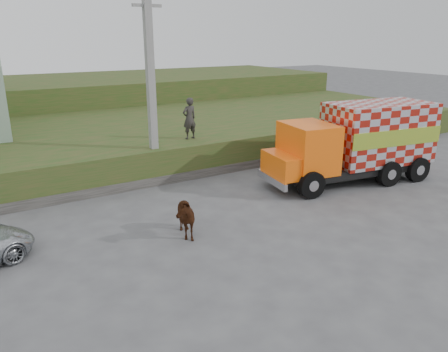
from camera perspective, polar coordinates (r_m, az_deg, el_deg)
ground at (r=15.91m, az=0.94°, el=-4.63°), size 120.00×120.00×0.00m
embankment at (r=24.34m, az=-11.78°, el=4.84°), size 40.00×12.00×1.50m
embankment_far at (r=35.59m, az=-18.63°, el=9.56°), size 40.00×12.00×3.00m
retaining_strip at (r=18.57m, az=-11.29°, el=-0.97°), size 16.00×0.50×0.40m
utility_pole at (r=18.45m, az=-9.52°, el=11.38°), size 1.20×0.30×8.00m
cargo_truck at (r=19.66m, az=17.16°, el=4.26°), size 7.79×3.60×3.35m
cow at (r=13.87m, az=-5.51°, el=-5.18°), size 1.03×1.71×1.35m
pedestrian at (r=20.28m, az=-4.55°, el=7.51°), size 0.75×0.54×1.91m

